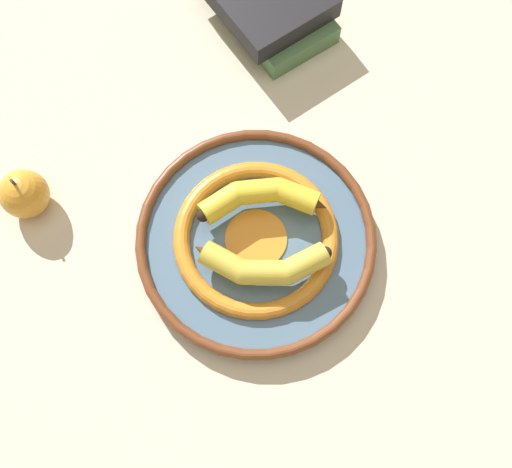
# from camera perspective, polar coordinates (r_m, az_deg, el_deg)

# --- Properties ---
(ground_plane) EXTENTS (2.80, 2.80, 0.00)m
(ground_plane) POSITION_cam_1_polar(r_m,az_deg,el_deg) (0.80, 1.45, -2.03)
(ground_plane) COLOR beige
(decorative_bowl) EXTENTS (0.32, 0.32, 0.03)m
(decorative_bowl) POSITION_cam_1_polar(r_m,az_deg,el_deg) (0.78, 0.00, -0.51)
(decorative_bowl) COLOR slate
(decorative_bowl) RESTS_ON ground_plane
(banana_a) EXTENTS (0.15, 0.12, 0.03)m
(banana_a) POSITION_cam_1_polar(r_m,az_deg,el_deg) (0.74, 0.56, -3.09)
(banana_a) COLOR gold
(banana_a) RESTS_ON decorative_bowl
(banana_b) EXTENTS (0.13, 0.13, 0.03)m
(banana_b) POSITION_cam_1_polar(r_m,az_deg,el_deg) (0.77, 0.49, 3.57)
(banana_b) COLOR yellow
(banana_b) RESTS_ON decorative_bowl
(apple) EXTENTS (0.07, 0.07, 0.08)m
(apple) POSITION_cam_1_polar(r_m,az_deg,el_deg) (0.85, -21.21, 3.59)
(apple) COLOR gold
(apple) RESTS_ON ground_plane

